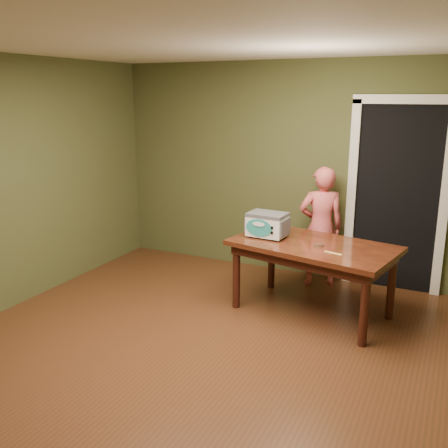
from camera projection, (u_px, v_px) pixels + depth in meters
name	position (u px, v px, depth m)	size (l,w,h in m)	color
floor	(189.00, 360.00, 4.27)	(5.00, 5.00, 0.00)	#522A17
room_shell	(185.00, 161.00, 3.84)	(4.52, 5.02, 2.61)	#434C28
doorway	(400.00, 194.00, 5.88)	(1.10, 0.66, 2.25)	black
dining_table	(313.00, 253.00, 5.03)	(1.75, 1.20, 0.75)	black
toy_oven	(267.00, 224.00, 5.21)	(0.43, 0.31, 0.26)	#4C4F54
baking_pan	(319.00, 245.00, 4.92)	(0.10, 0.10, 0.02)	silver
spatula	(333.00, 253.00, 4.69)	(0.18, 0.03, 0.01)	#F4CE6A
child	(321.00, 227.00, 5.79)	(0.52, 0.34, 1.42)	#DD5B5C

